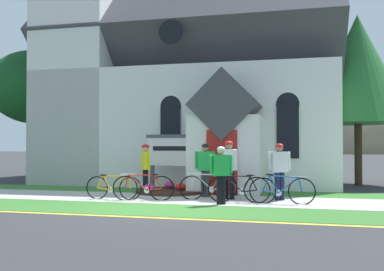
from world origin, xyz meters
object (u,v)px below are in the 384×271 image
bicycle_white (282,190)px  cyclist_in_orange_jersey (205,166)px  roadside_conifer (358,69)px  cyclist_in_white_jersey (145,165)px  cyclist_in_yellow_jersey (221,171)px  cyclist_in_red_jersey (279,167)px  bicycle_green (144,187)px  yard_deciduous_tree (36,88)px  church_sign (174,153)px  bicycle_orange (209,187)px  bicycle_silver (239,189)px  bicycle_black (113,187)px  cyclist_in_green_jersey (229,165)px

bicycle_white → cyclist_in_orange_jersey: (-2.36, 1.04, 0.58)m
bicycle_white → roadside_conifer: size_ratio=0.26×
cyclist_in_white_jersey → cyclist_in_yellow_jersey: size_ratio=1.03×
bicycle_white → roadside_conifer: (2.83, 6.26, 4.27)m
cyclist_in_red_jersey → cyclist_in_orange_jersey: 2.29m
bicycle_green → cyclist_in_orange_jersey: size_ratio=1.07×
roadside_conifer → yard_deciduous_tree: 14.52m
church_sign → bicycle_green: size_ratio=1.20×
bicycle_orange → cyclist_in_yellow_jersey: (0.53, -0.99, 0.54)m
church_sign → cyclist_in_white_jersey: bearing=-122.2°
cyclist_in_orange_jersey → cyclist_in_white_jersey: size_ratio=1.01×
bicycle_green → cyclist_in_red_jersey: size_ratio=1.06×
cyclist_in_white_jersey → bicycle_silver: bearing=-22.1°
bicycle_silver → cyclist_in_yellow_jersey: cyclist_in_yellow_jersey is taller
bicycle_white → cyclist_in_white_jersey: cyclist_in_white_jersey is taller
cyclist_in_red_jersey → yard_deciduous_tree: bearing=154.7°
bicycle_silver → yard_deciduous_tree: size_ratio=0.29×
cyclist_in_orange_jersey → roadside_conifer: (5.19, 5.22, 3.69)m
bicycle_silver → bicycle_white: size_ratio=0.99×
bicycle_black → church_sign: bearing=65.6°
bicycle_green → bicycle_black: (-0.97, 0.04, -0.02)m
bicycle_orange → cyclist_in_orange_jersey: size_ratio=1.01×
bicycle_white → cyclist_in_white_jersey: 4.69m
bicycle_white → bicycle_black: (-4.92, -0.09, -0.02)m
roadside_conifer → yard_deciduous_tree: (-14.51, -0.03, -0.31)m
roadside_conifer → cyclist_in_green_jersey: bearing=-128.3°
bicycle_silver → cyclist_in_green_jersey: size_ratio=1.02×
church_sign → bicycle_white: bearing=-33.6°
cyclist_in_orange_jersey → cyclist_in_yellow_jersey: bearing=-63.7°
bicycle_black → cyclist_in_orange_jersey: cyclist_in_orange_jersey is taller
bicycle_white → yard_deciduous_tree: (-11.68, 6.23, 3.96)m
bicycle_black → cyclist_in_yellow_jersey: bearing=-6.6°
bicycle_black → cyclist_in_green_jersey: (3.36, 0.80, 0.67)m
cyclist_in_yellow_jersey → bicycle_orange: bearing=118.3°
cyclist_in_white_jersey → cyclist_in_green_jersey: bearing=-13.6°
bicycle_silver → bicycle_orange: (-0.95, 0.43, -0.01)m
church_sign → cyclist_in_red_jersey: bearing=-25.3°
yard_deciduous_tree → cyclist_in_yellow_jersey: bearing=-33.7°
bicycle_silver → cyclist_in_yellow_jersey: (-0.42, -0.56, 0.53)m
cyclist_in_orange_jersey → cyclist_in_yellow_jersey: cyclist_in_orange_jersey is taller
cyclist_in_green_jersey → yard_deciduous_tree: size_ratio=0.29×
cyclist_in_green_jersey → bicycle_silver: bearing=-58.8°
cyclist_in_red_jersey → roadside_conifer: (2.92, 5.51, 3.68)m
bicycle_black → yard_deciduous_tree: (-6.76, 6.32, 3.98)m
church_sign → cyclist_in_red_jersey: size_ratio=1.28×
church_sign → cyclist_in_green_jersey: bearing=-39.2°
cyclist_in_orange_jersey → cyclist_in_red_jersey: bearing=-7.2°
church_sign → cyclist_in_green_jersey: size_ratio=1.22×
cyclist_in_white_jersey → cyclist_in_yellow_jersey: bearing=-33.5°
yard_deciduous_tree → church_sign: bearing=-25.3°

